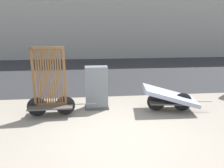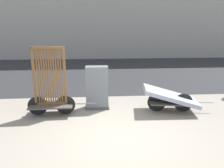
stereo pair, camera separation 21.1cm
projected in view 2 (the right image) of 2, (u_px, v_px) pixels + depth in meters
The scene contains 5 objects.
ground_plane at pixel (117, 137), 5.31m from camera, with size 60.00×60.00×0.00m, color gray.
road_strip at pixel (104, 71), 13.28m from camera, with size 56.00×10.15×0.01m.
bike_cart_with_bedframe at pixel (51, 91), 6.48m from camera, with size 2.04×0.73×2.06m.
bike_cart_with_mattress at pixel (170, 97), 6.82m from camera, with size 2.22×1.15×0.79m.
utility_cabinet at pixel (97, 89), 7.05m from camera, with size 0.77×0.44×1.39m.
Camera 2 is at (-0.47, -4.78, 2.60)m, focal length 35.00 mm.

